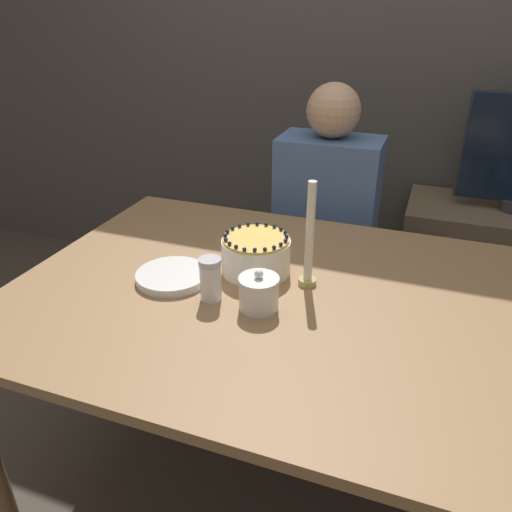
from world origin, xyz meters
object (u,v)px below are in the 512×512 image
cake (256,255)px  sugar_shaker (210,279)px  candle (309,244)px  person_man_blue_shirt (324,252)px  sugar_bowl (259,293)px

cake → sugar_shaker: size_ratio=1.67×
candle → person_man_blue_shirt: person_man_blue_shirt is taller
cake → sugar_bowl: 0.20m
cake → sugar_shaker: (-0.06, -0.19, 0.01)m
cake → person_man_blue_shirt: 0.72m
candle → person_man_blue_shirt: (-0.09, 0.67, -0.36)m
cake → sugar_shaker: bearing=-108.3°
sugar_bowl → cake: bearing=112.2°
cake → sugar_shaker: 0.20m
person_man_blue_shirt → sugar_shaker: bearing=81.0°
sugar_shaker → candle: size_ratio=0.39×
sugar_bowl → candle: 0.20m
sugar_bowl → sugar_shaker: size_ratio=0.94×
sugar_shaker → sugar_bowl: bearing=0.6°
sugar_bowl → person_man_blue_shirt: person_man_blue_shirt is taller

